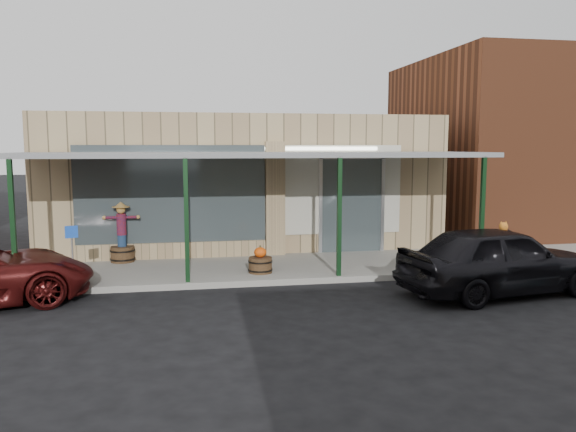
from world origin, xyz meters
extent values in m
plane|color=black|center=(0.00, 0.00, 0.00)|extent=(120.00, 120.00, 0.00)
cube|color=gray|center=(0.00, 3.60, 0.07)|extent=(40.00, 3.20, 0.15)
cube|color=tan|center=(0.00, 8.20, 2.10)|extent=(12.00, 6.00, 4.20)
cube|color=#404B4D|center=(-2.20, 5.05, 1.90)|extent=(5.20, 0.06, 2.80)
cube|color=#404B4D|center=(3.00, 5.18, 1.50)|extent=(1.80, 0.06, 2.80)
cube|color=tan|center=(0.70, 5.10, 1.70)|extent=(0.55, 0.30, 3.40)
cube|color=tan|center=(-2.20, 5.10, 0.35)|extent=(5.20, 0.30, 0.50)
cube|color=#BAB7A5|center=(0.00, 5.17, 2.00)|extent=(9.00, 0.02, 2.60)
cube|color=white|center=(0.00, 5.14, 3.20)|extent=(7.50, 0.03, 0.10)
cube|color=gray|center=(0.00, 3.60, 3.05)|extent=(12.00, 3.00, 0.12)
cube|color=black|center=(-5.50, 2.15, 1.55)|extent=(0.10, 0.10, 2.95)
cube|color=black|center=(-1.80, 2.15, 1.55)|extent=(0.10, 0.10, 2.95)
cube|color=black|center=(1.80, 2.15, 1.55)|extent=(0.10, 0.10, 2.95)
cube|color=black|center=(5.50, 2.15, 1.55)|extent=(0.10, 0.10, 2.95)
cube|color=brown|center=(13.00, 9.20, 3.25)|extent=(12.00, 8.00, 6.50)
cylinder|color=#4F391F|center=(-3.54, 4.79, 0.36)|extent=(0.67, 0.67, 0.42)
cylinder|color=navy|center=(-3.54, 4.79, 0.73)|extent=(0.25, 0.25, 0.32)
cylinder|color=maroon|center=(-3.54, 4.79, 1.18)|extent=(0.27, 0.27, 0.58)
sphere|color=tan|center=(-3.54, 4.79, 1.57)|extent=(0.23, 0.23, 0.23)
cone|color=tan|center=(-3.54, 4.79, 1.71)|extent=(0.38, 0.38, 0.15)
cylinder|color=#4F391F|center=(-0.03, 2.81, 0.34)|extent=(0.60, 0.60, 0.39)
ellipsoid|color=#FF5810|center=(-0.03, 2.81, 0.66)|extent=(0.31, 0.31, 0.25)
cylinder|color=#4C471E|center=(-0.03, 2.81, 0.81)|extent=(0.04, 0.04, 0.06)
cylinder|color=gray|center=(-4.36, 2.40, 0.68)|extent=(0.04, 0.04, 1.06)
cube|color=blue|center=(-4.36, 2.40, 1.35)|extent=(0.27, 0.11, 0.28)
imported|color=black|center=(4.98, 0.40, 0.78)|extent=(4.79, 2.51, 1.56)
ellipsoid|color=orange|center=(5.61, 1.30, 1.11)|extent=(0.29, 0.24, 0.37)
sphere|color=orange|center=(5.61, 1.34, 1.37)|extent=(0.21, 0.21, 0.21)
cylinder|color=#1B7D34|center=(5.61, 1.30, 1.26)|extent=(0.14, 0.14, 0.02)
camera|label=1|loc=(-1.75, -10.73, 3.25)|focal=35.00mm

